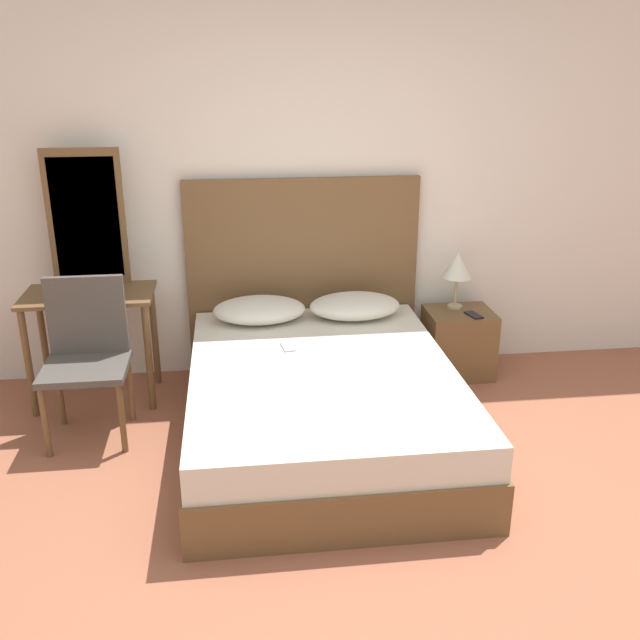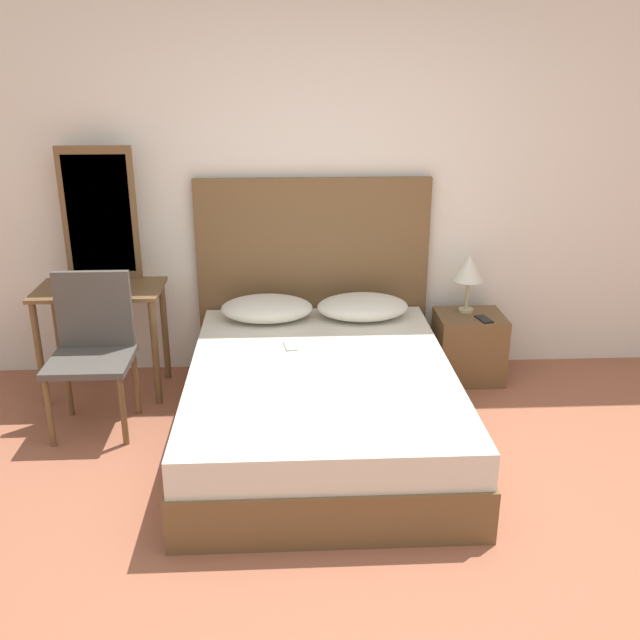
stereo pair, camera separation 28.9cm
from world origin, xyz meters
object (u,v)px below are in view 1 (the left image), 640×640
object	(u,v)px
phone_on_nightstand	(474,315)
chair	(86,349)
vanity_desk	(91,315)
bed	(322,403)
table_lamp	(458,266)
phone_on_bed	(288,347)
nightstand	(458,343)

from	to	relation	value
phone_on_nightstand	chair	size ratio (longest dim) A/B	0.17
vanity_desk	chair	xyz separation A→B (m)	(0.05, -0.44, -0.06)
vanity_desk	chair	bearing A→B (deg)	-84.19
bed	chair	size ratio (longest dim) A/B	2.18
table_lamp	phone_on_nightstand	distance (m)	0.36
phone_on_bed	phone_on_nightstand	world-z (taller)	phone_on_nightstand
vanity_desk	nightstand	bearing A→B (deg)	2.02
phone_on_bed	table_lamp	size ratio (longest dim) A/B	0.39
nightstand	table_lamp	world-z (taller)	table_lamp
table_lamp	vanity_desk	bearing A→B (deg)	-176.16
nightstand	phone_on_nightstand	bearing A→B (deg)	-56.79
phone_on_nightstand	bed	bearing A→B (deg)	-148.15
bed	table_lamp	xyz separation A→B (m)	(1.07, 0.89, 0.55)
bed	chair	xyz separation A→B (m)	(-1.37, 0.28, 0.31)
nightstand	table_lamp	distance (m)	0.55
bed	nightstand	size ratio (longest dim) A/B	4.34
phone_on_bed	nightstand	distance (m)	1.38
nightstand	phone_on_nightstand	xyz separation A→B (m)	(0.06, -0.10, 0.24)
phone_on_bed	bed	bearing A→B (deg)	-60.72
bed	table_lamp	size ratio (longest dim) A/B	5.07
bed	vanity_desk	xyz separation A→B (m)	(-1.42, 0.73, 0.36)
nightstand	table_lamp	xyz separation A→B (m)	(-0.02, 0.08, 0.55)
vanity_desk	bed	bearing A→B (deg)	-27.12
table_lamp	phone_on_nightstand	xyz separation A→B (m)	(0.08, -0.18, -0.30)
nightstand	vanity_desk	bearing A→B (deg)	-177.98
phone_on_bed	vanity_desk	bearing A→B (deg)	161.52
phone_on_nightstand	vanity_desk	xyz separation A→B (m)	(-2.57, 0.01, 0.12)
phone_on_nightstand	nightstand	bearing A→B (deg)	123.21
phone_on_bed	table_lamp	world-z (taller)	table_lamp
bed	table_lamp	world-z (taller)	table_lamp
phone_on_bed	nightstand	bearing A→B (deg)	21.78
chair	bed	bearing A→B (deg)	-11.67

